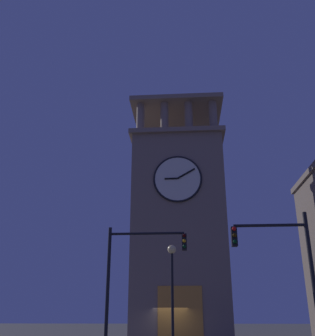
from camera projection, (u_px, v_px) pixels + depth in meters
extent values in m
cube|color=gray|center=(179.00, 238.00, 33.30)|extent=(7.48, 7.07, 16.31)
cube|color=gray|center=(178.00, 147.00, 36.27)|extent=(8.08, 7.67, 0.40)
cylinder|color=gray|center=(213.00, 116.00, 33.88)|extent=(0.70, 0.70, 2.75)
cylinder|color=gray|center=(189.00, 117.00, 34.02)|extent=(0.70, 0.70, 2.75)
cylinder|color=gray|center=(164.00, 118.00, 34.16)|extent=(0.70, 0.70, 2.75)
cylinder|color=gray|center=(140.00, 118.00, 34.29)|extent=(0.70, 0.70, 2.75)
cylinder|color=gray|center=(209.00, 144.00, 39.35)|extent=(0.70, 0.70, 2.75)
cylinder|color=gray|center=(188.00, 144.00, 39.49)|extent=(0.70, 0.70, 2.75)
cylinder|color=gray|center=(168.00, 145.00, 39.63)|extent=(0.70, 0.70, 2.75)
cylinder|color=gray|center=(147.00, 146.00, 39.77)|extent=(0.70, 0.70, 2.75)
cube|color=gray|center=(177.00, 117.00, 37.38)|extent=(8.08, 7.67, 0.40)
cylinder|color=black|center=(177.00, 105.00, 37.86)|extent=(0.12, 0.12, 2.30)
cylinder|color=silver|center=(178.00, 179.00, 31.38)|extent=(3.74, 0.12, 3.74)
torus|color=black|center=(178.00, 179.00, 31.37)|extent=(3.90, 0.16, 3.90)
cube|color=black|center=(171.00, 179.00, 31.32)|extent=(1.03, 0.06, 0.13)
cube|color=black|center=(186.00, 174.00, 31.38)|extent=(1.44, 0.06, 0.89)
cube|color=orange|center=(180.00, 315.00, 27.87)|extent=(3.20, 0.24, 4.00)
cylinder|color=black|center=(315.00, 288.00, 14.39)|extent=(0.16, 0.16, 5.72)
cylinder|color=black|center=(269.00, 225.00, 15.32)|extent=(2.78, 0.12, 0.12)
cube|color=black|center=(234.00, 237.00, 15.26)|extent=(0.22, 0.30, 0.75)
sphere|color=red|center=(234.00, 229.00, 15.19)|extent=(0.16, 0.16, 0.16)
sphere|color=#392705|center=(235.00, 235.00, 15.10)|extent=(0.16, 0.16, 0.16)
sphere|color=#063316|center=(235.00, 242.00, 15.01)|extent=(0.16, 0.16, 0.16)
cylinder|color=black|center=(108.00, 292.00, 17.74)|extent=(0.16, 0.16, 5.87)
cylinder|color=black|center=(147.00, 234.00, 18.55)|extent=(3.51, 0.12, 0.12)
cube|color=black|center=(184.00, 242.00, 18.28)|extent=(0.22, 0.30, 0.75)
sphere|color=#360505|center=(184.00, 235.00, 18.21)|extent=(0.16, 0.16, 0.16)
sphere|color=orange|center=(184.00, 241.00, 18.12)|extent=(0.16, 0.16, 0.16)
sphere|color=#063316|center=(184.00, 246.00, 18.04)|extent=(0.16, 0.16, 0.16)
cylinder|color=black|center=(172.00, 304.00, 19.51)|extent=(0.14, 0.14, 4.95)
sphere|color=#F9DB8C|center=(172.00, 249.00, 20.47)|extent=(0.44, 0.44, 0.44)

